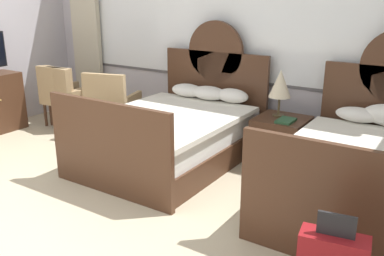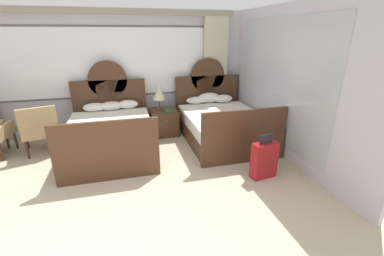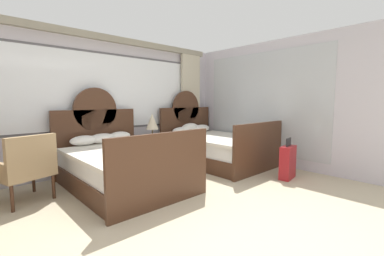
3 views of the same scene
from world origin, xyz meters
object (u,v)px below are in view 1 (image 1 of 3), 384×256
(bed_near_window, at_px, (173,133))
(nightstand_between_beds, at_px, (281,141))
(table_lamp_on_nightstand, at_px, (280,84))
(armchair_by_window_centre, at_px, (69,94))
(book_on_nightstand, at_px, (286,121))
(bed_near_mirror, at_px, (370,174))
(armchair_by_window_right, at_px, (65,94))
(armchair_by_window_left, at_px, (111,102))

(bed_near_window, xyz_separation_m, nightstand_between_beds, (1.15, 0.64, -0.07))
(bed_near_window, distance_m, nightstand_between_beds, 1.31)
(table_lamp_on_nightstand, relative_size, armchair_by_window_centre, 0.60)
(book_on_nightstand, distance_m, armchair_by_window_centre, 3.43)
(bed_near_mirror, relative_size, book_on_nightstand, 8.41)
(nightstand_between_beds, height_order, armchair_by_window_right, armchair_by_window_right)
(armchair_by_window_centre, xyz_separation_m, armchair_by_window_right, (-0.09, -0.00, 0.00))
(book_on_nightstand, bearing_deg, bed_near_mirror, -26.11)
(bed_near_mirror, relative_size, table_lamp_on_nightstand, 3.85)
(nightstand_between_beds, height_order, armchair_by_window_left, armchair_by_window_left)
(book_on_nightstand, distance_m, armchair_by_window_left, 2.55)
(bed_near_mirror, xyz_separation_m, armchair_by_window_left, (-3.59, 0.28, 0.15))
(bed_near_window, xyz_separation_m, armchair_by_window_right, (-2.27, 0.28, 0.15))
(bed_near_mirror, bearing_deg, book_on_nightstand, 153.89)
(bed_near_window, height_order, nightstand_between_beds, bed_near_window)
(bed_near_window, relative_size, armchair_by_window_centre, 2.30)
(armchair_by_window_right, bearing_deg, table_lamp_on_nightstand, 7.16)
(table_lamp_on_nightstand, relative_size, armchair_by_window_left, 0.60)
(armchair_by_window_centre, bearing_deg, bed_near_window, -7.38)
(armchair_by_window_right, bearing_deg, nightstand_between_beds, 5.95)
(book_on_nightstand, bearing_deg, table_lamp_on_nightstand, 132.48)
(bed_near_window, bearing_deg, armchair_by_window_left, 167.57)
(nightstand_between_beds, xyz_separation_m, table_lamp_on_nightstand, (-0.08, 0.06, 0.68))
(nightstand_between_beds, distance_m, armchair_by_window_left, 2.48)
(table_lamp_on_nightstand, xyz_separation_m, book_on_nightstand, (0.17, -0.18, -0.38))
(bed_near_mirror, distance_m, nightstand_between_beds, 1.31)
(bed_near_mirror, height_order, armchair_by_window_right, bed_near_mirror)
(bed_near_mirror, xyz_separation_m, table_lamp_on_nightstand, (-1.22, 0.70, 0.61))
(bed_near_window, relative_size, table_lamp_on_nightstand, 3.85)
(armchair_by_window_centre, bearing_deg, table_lamp_on_nightstand, 7.34)
(table_lamp_on_nightstand, xyz_separation_m, armchair_by_window_right, (-3.34, -0.42, -0.46))
(armchair_by_window_centre, height_order, armchair_by_window_right, same)
(bed_near_mirror, bearing_deg, bed_near_window, -179.96)
(table_lamp_on_nightstand, bearing_deg, armchair_by_window_left, -170.02)
(book_on_nightstand, xyz_separation_m, armchair_by_window_right, (-3.51, -0.24, -0.08))
(armchair_by_window_centre, bearing_deg, book_on_nightstand, 3.95)
(bed_near_window, xyz_separation_m, table_lamp_on_nightstand, (1.07, 0.70, 0.61))
(nightstand_between_beds, distance_m, armchair_by_window_centre, 3.35)
(armchair_by_window_left, xyz_separation_m, armchair_by_window_centre, (-0.89, -0.00, 0.00))
(bed_near_mirror, distance_m, armchair_by_window_left, 3.60)
(armchair_by_window_centre, relative_size, armchair_by_window_right, 1.00)
(bed_near_mirror, height_order, book_on_nightstand, bed_near_mirror)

